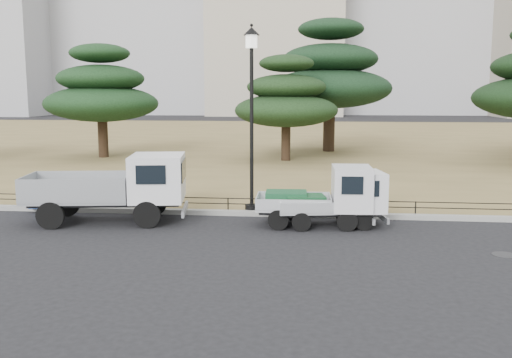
# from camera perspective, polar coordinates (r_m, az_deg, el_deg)

# --- Properties ---
(ground) EXTENTS (220.00, 220.00, 0.00)m
(ground) POSITION_cam_1_polar(r_m,az_deg,el_deg) (15.96, -0.76, -5.71)
(ground) COLOR black
(lawn) EXTENTS (120.00, 56.00, 0.15)m
(lawn) POSITION_cam_1_polar(r_m,az_deg,el_deg) (46.15, 3.74, 3.88)
(lawn) COLOR olive
(lawn) RESTS_ON ground
(curb) EXTENTS (120.00, 0.25, 0.16)m
(curb) POSITION_cam_1_polar(r_m,az_deg,el_deg) (18.46, 0.20, -3.46)
(curb) COLOR gray
(curb) RESTS_ON ground
(truck_large) EXTENTS (4.98, 2.56, 2.07)m
(truck_large) POSITION_cam_1_polar(r_m,az_deg,el_deg) (17.95, -13.82, -0.59)
(truck_large) COLOR black
(truck_large) RESTS_ON ground
(truck_kei_front) EXTENTS (3.43, 1.58, 1.79)m
(truck_kei_front) POSITION_cam_1_polar(r_m,az_deg,el_deg) (17.10, 6.75, -1.74)
(truck_kei_front) COLOR black
(truck_kei_front) RESTS_ON ground
(truck_kei_rear) EXTENTS (3.30, 1.83, 1.63)m
(truck_kei_rear) POSITION_cam_1_polar(r_m,az_deg,el_deg) (17.13, 8.32, -2.00)
(truck_kei_rear) COLOR black
(truck_kei_rear) RESTS_ON ground
(street_lamp) EXTENTS (0.52, 0.52, 5.84)m
(street_lamp) POSITION_cam_1_polar(r_m,az_deg,el_deg) (18.36, -0.44, 9.10)
(street_lamp) COLOR black
(street_lamp) RESTS_ON lawn
(pipe_fence) EXTENTS (38.00, 0.04, 0.40)m
(pipe_fence) POSITION_cam_1_polar(r_m,az_deg,el_deg) (18.53, 0.24, -2.28)
(pipe_fence) COLOR black
(pipe_fence) RESTS_ON lawn
(tarp_pile) EXTENTS (1.60, 1.36, 0.91)m
(tarp_pile) POSITION_cam_1_polar(r_m,az_deg,el_deg) (20.53, -19.72, -1.51)
(tarp_pile) COLOR navy
(tarp_pile) RESTS_ON lawn
(manhole) EXTENTS (0.60, 0.60, 0.01)m
(manhole) POSITION_cam_1_polar(r_m,az_deg,el_deg) (15.42, 23.60, -6.96)
(manhole) COLOR #2D2D30
(manhole) RESTS_ON ground
(pine_west_near) EXTENTS (6.56, 6.56, 6.56)m
(pine_west_near) POSITION_cam_1_polar(r_m,az_deg,el_deg) (34.62, -15.22, 8.36)
(pine_west_near) COLOR black
(pine_west_near) RESTS_ON lawn
(pine_center_left) EXTENTS (5.75, 5.75, 5.84)m
(pine_center_left) POSITION_cam_1_polar(r_m,az_deg,el_deg) (31.86, 3.03, 7.91)
(pine_center_left) COLOR black
(pine_center_left) RESTS_ON lawn
(pine_center_right) EXTENTS (7.90, 7.90, 8.38)m
(pine_center_right) POSITION_cam_1_polar(r_m,az_deg,el_deg) (37.15, 7.41, 10.25)
(pine_center_right) COLOR black
(pine_center_right) RESTS_ON lawn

